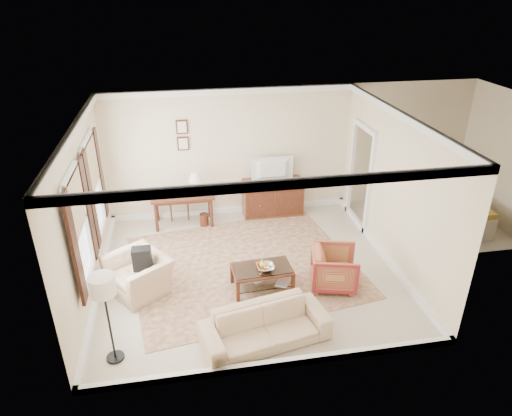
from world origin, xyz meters
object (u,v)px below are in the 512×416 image
object	(u,v)px
writing_desk	(183,199)
club_armchair	(138,269)
tv	(273,162)
striped_armchair	(334,266)
sideboard	(272,197)
coffee_table	(262,272)
sofa	(265,321)

from	to	relation	value
writing_desk	club_armchair	distance (m)	2.50
tv	striped_armchair	xyz separation A→B (m)	(0.50, -2.93, -0.89)
tv	club_armchair	world-z (taller)	tv
sideboard	coffee_table	xyz separation A→B (m)	(-0.78, -2.81, -0.09)
tv	coffee_table	world-z (taller)	tv
striped_armchair	club_armchair	size ratio (longest dim) A/B	0.78
striped_armchair	sofa	world-z (taller)	striped_armchair
writing_desk	striped_armchair	world-z (taller)	striped_armchair
club_armchair	sofa	world-z (taller)	club_armchair
tv	club_armchair	size ratio (longest dim) A/B	0.88
tv	coffee_table	xyz separation A→B (m)	(-0.78, -2.79, -0.96)
tv	coffee_table	bearing A→B (deg)	74.40
sofa	tv	bearing A→B (deg)	64.93
writing_desk	striped_armchair	distance (m)	3.79
writing_desk	tv	distance (m)	2.16
sofa	club_armchair	bearing A→B (deg)	128.05
tv	striped_armchair	distance (m)	3.10
club_armchair	writing_desk	bearing A→B (deg)	124.90
striped_armchair	club_armchair	xyz separation A→B (m)	(-3.40, 0.46, 0.05)
writing_desk	sofa	size ratio (longest dim) A/B	0.71
writing_desk	club_armchair	bearing A→B (deg)	-110.14
writing_desk	tv	world-z (taller)	tv
writing_desk	club_armchair	xyz separation A→B (m)	(-0.86, -2.34, -0.18)
sideboard	striped_armchair	world-z (taller)	sideboard
writing_desk	coffee_table	size ratio (longest dim) A/B	1.26
sofa	writing_desk	bearing A→B (deg)	93.38
tv	club_armchair	distance (m)	3.90
coffee_table	sofa	xyz separation A→B (m)	(-0.20, -1.32, 0.04)
sideboard	striped_armchair	bearing A→B (deg)	-80.44
writing_desk	coffee_table	world-z (taller)	writing_desk
club_armchair	sideboard	bearing A→B (deg)	95.60
tv	sofa	xyz separation A→B (m)	(-0.97, -4.10, -0.92)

